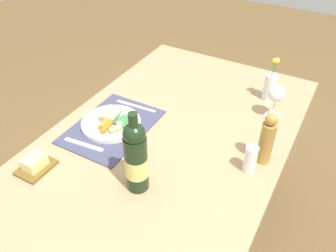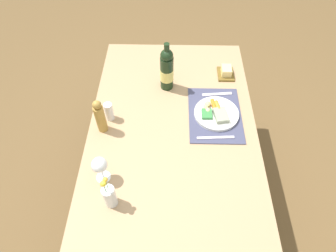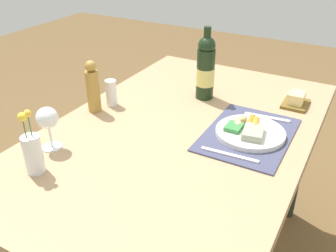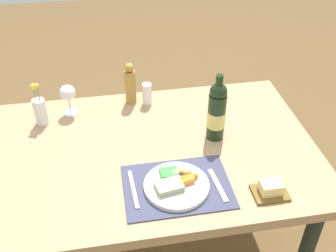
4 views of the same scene
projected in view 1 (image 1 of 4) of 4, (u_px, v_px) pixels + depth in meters
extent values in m
plane|color=brown|center=(170.00, 241.00, 1.89)|extent=(8.00, 8.00, 0.00)
cube|color=tan|center=(170.00, 138.00, 1.43)|extent=(1.44, 0.91, 0.05)
cylinder|color=#232C22|center=(168.00, 111.00, 2.24)|extent=(0.06, 0.06, 0.72)
cylinder|color=#232C22|center=(279.00, 147.00, 1.96)|extent=(0.06, 0.06, 0.72)
cube|color=#40425E|center=(112.00, 126.00, 1.45)|extent=(0.41, 0.29, 0.01)
cylinder|color=white|center=(111.00, 123.00, 1.45)|extent=(0.25, 0.25, 0.02)
cube|color=gray|center=(112.00, 114.00, 1.47)|extent=(0.11, 0.08, 0.02)
cylinder|color=orange|center=(104.00, 123.00, 1.42)|extent=(0.07, 0.04, 0.03)
cylinder|color=orange|center=(107.00, 127.00, 1.40)|extent=(0.08, 0.03, 0.02)
ellipsoid|color=#D9B285|center=(120.00, 124.00, 1.42)|extent=(0.03, 0.03, 0.02)
ellipsoid|color=#CDC073|center=(119.00, 127.00, 1.40)|extent=(0.03, 0.03, 0.02)
ellipsoid|color=tan|center=(113.00, 129.00, 1.39)|extent=(0.04, 0.03, 0.03)
cube|color=#378140|center=(124.00, 122.00, 1.43)|extent=(0.07, 0.06, 0.02)
cube|color=silver|center=(136.00, 106.00, 1.56)|extent=(0.03, 0.20, 0.00)
cube|color=silver|center=(84.00, 145.00, 1.36)|extent=(0.04, 0.18, 0.00)
cylinder|color=white|center=(272.00, 116.00, 1.52)|extent=(0.07, 0.07, 0.00)
cylinder|color=white|center=(274.00, 108.00, 1.49)|extent=(0.01, 0.01, 0.08)
sphere|color=white|center=(277.00, 94.00, 1.45)|extent=(0.07, 0.07, 0.07)
cylinder|color=silver|center=(270.00, 87.00, 1.59)|extent=(0.06, 0.06, 0.13)
cylinder|color=#3F7233|center=(270.00, 81.00, 1.56)|extent=(0.00, 0.00, 0.20)
sphere|color=yellow|center=(275.00, 61.00, 1.50)|extent=(0.02, 0.02, 0.02)
cylinder|color=#3F7233|center=(273.00, 80.00, 1.57)|extent=(0.00, 0.00, 0.19)
sphere|color=yellow|center=(277.00, 61.00, 1.51)|extent=(0.03, 0.03, 0.03)
cylinder|color=black|center=(136.00, 163.00, 1.13)|extent=(0.08, 0.08, 0.22)
sphere|color=black|center=(134.00, 134.00, 1.05)|extent=(0.07, 0.07, 0.07)
cylinder|color=black|center=(133.00, 123.00, 1.03)|extent=(0.03, 0.03, 0.07)
cylinder|color=#DED26F|center=(137.00, 166.00, 1.14)|extent=(0.08, 0.08, 0.08)
cylinder|color=white|center=(250.00, 159.00, 1.22)|extent=(0.05, 0.05, 0.11)
cylinder|color=#A98139|center=(266.00, 143.00, 1.25)|extent=(0.05, 0.05, 0.17)
sphere|color=#A98139|center=(272.00, 120.00, 1.18)|extent=(0.04, 0.04, 0.04)
cube|color=brown|center=(36.00, 168.00, 1.26)|extent=(0.13, 0.10, 0.01)
cube|color=#F8DB88|center=(34.00, 162.00, 1.24)|extent=(0.08, 0.06, 0.05)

